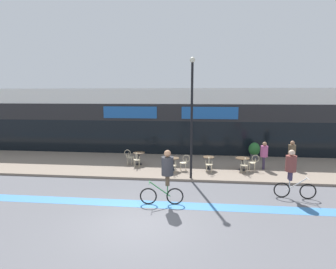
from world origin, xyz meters
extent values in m
plane|color=#5B5B60|center=(0.00, 0.00, 0.00)|extent=(120.00, 120.00, 0.00)
cube|color=gray|center=(0.00, 7.25, 0.06)|extent=(40.00, 5.50, 0.12)
cube|color=silver|center=(0.00, 12.00, 2.41)|extent=(40.00, 4.00, 4.81)
cube|color=black|center=(0.00, 10.03, 1.32)|extent=(38.80, 0.10, 2.40)
cube|color=#232326|center=(0.00, 10.05, 3.12)|extent=(39.20, 0.14, 1.20)
cube|color=#1E56A3|center=(-2.81, 9.98, 3.12)|extent=(3.88, 0.08, 0.84)
cube|color=#1E56A3|center=(2.81, 9.98, 3.12)|extent=(3.88, 0.08, 0.84)
cube|color=#3D7AB7|center=(0.00, 1.56, 0.00)|extent=(36.00, 0.70, 0.01)
cylinder|color=black|center=(-1.57, 7.08, 0.13)|extent=(0.39, 0.39, 0.02)
cylinder|color=black|center=(-1.57, 7.08, 0.48)|extent=(0.07, 0.07, 0.72)
cylinder|color=#4C3823|center=(-1.57, 7.08, 0.86)|extent=(0.71, 0.71, 0.02)
cylinder|color=black|center=(0.65, 6.07, 0.13)|extent=(0.36, 0.36, 0.02)
cylinder|color=black|center=(0.65, 6.07, 0.46)|extent=(0.07, 0.07, 0.69)
cylinder|color=#4C3823|center=(0.65, 6.07, 0.82)|extent=(0.65, 0.65, 0.02)
cylinder|color=black|center=(2.64, 6.45, 0.13)|extent=(0.36, 0.36, 0.02)
cylinder|color=black|center=(2.64, 6.45, 0.47)|extent=(0.07, 0.07, 0.71)
cylinder|color=#4C3823|center=(2.64, 6.45, 0.84)|extent=(0.66, 0.66, 0.02)
cylinder|color=black|center=(4.54, 6.51, 0.13)|extent=(0.43, 0.43, 0.02)
cylinder|color=black|center=(4.54, 6.51, 0.46)|extent=(0.07, 0.07, 0.68)
cylinder|color=#4C3823|center=(4.54, 6.51, 0.81)|extent=(0.79, 0.79, 0.02)
cylinder|color=beige|center=(-1.57, 6.53, 0.56)|extent=(0.43, 0.43, 0.03)
cylinder|color=beige|center=(-1.72, 6.66, 0.33)|extent=(0.03, 0.03, 0.42)
cylinder|color=beige|center=(-1.44, 6.68, 0.33)|extent=(0.03, 0.03, 0.42)
cylinder|color=beige|center=(-1.70, 6.38, 0.33)|extent=(0.03, 0.03, 0.42)
cylinder|color=beige|center=(-1.42, 6.40, 0.33)|extent=(0.03, 0.03, 0.42)
torus|color=beige|center=(-1.56, 6.36, 0.82)|extent=(0.06, 0.41, 0.41)
cylinder|color=beige|center=(-1.73, 6.35, 0.68)|extent=(0.03, 0.03, 0.23)
cylinder|color=beige|center=(-1.39, 6.37, 0.68)|extent=(0.03, 0.03, 0.23)
cylinder|color=beige|center=(-2.12, 7.08, 0.56)|extent=(0.44, 0.44, 0.03)
cylinder|color=beige|center=(-1.97, 7.20, 0.33)|extent=(0.03, 0.03, 0.42)
cylinder|color=beige|center=(-1.99, 6.92, 0.33)|extent=(0.03, 0.03, 0.42)
cylinder|color=beige|center=(-2.24, 7.23, 0.33)|extent=(0.03, 0.03, 0.42)
cylinder|color=beige|center=(-2.27, 6.95, 0.33)|extent=(0.03, 0.03, 0.42)
torus|color=beige|center=(-2.29, 7.09, 0.82)|extent=(0.41, 0.07, 0.41)
cylinder|color=beige|center=(-2.27, 7.26, 0.68)|extent=(0.03, 0.03, 0.23)
cylinder|color=beige|center=(-2.31, 6.92, 0.68)|extent=(0.03, 0.03, 0.23)
cylinder|color=beige|center=(0.65, 5.52, 0.56)|extent=(0.41, 0.41, 0.03)
cylinder|color=beige|center=(0.51, 5.66, 0.33)|extent=(0.03, 0.03, 0.42)
cylinder|color=beige|center=(0.79, 5.67, 0.33)|extent=(0.03, 0.03, 0.42)
cylinder|color=beige|center=(0.51, 5.38, 0.33)|extent=(0.03, 0.03, 0.42)
cylinder|color=beige|center=(0.79, 5.39, 0.33)|extent=(0.03, 0.03, 0.42)
torus|color=beige|center=(0.65, 5.35, 0.82)|extent=(0.04, 0.41, 0.41)
cylinder|color=beige|center=(0.48, 5.35, 0.68)|extent=(0.03, 0.03, 0.23)
cylinder|color=beige|center=(0.83, 5.36, 0.68)|extent=(0.03, 0.03, 0.23)
cylinder|color=beige|center=(1.20, 6.07, 0.56)|extent=(0.42, 0.42, 0.03)
cylinder|color=beige|center=(1.07, 5.93, 0.33)|extent=(0.03, 0.03, 0.42)
cylinder|color=beige|center=(1.05, 6.21, 0.33)|extent=(0.03, 0.03, 0.42)
cylinder|color=beige|center=(1.35, 5.94, 0.33)|extent=(0.03, 0.03, 0.42)
cylinder|color=beige|center=(1.33, 6.22, 0.33)|extent=(0.03, 0.03, 0.42)
torus|color=beige|center=(1.37, 6.08, 0.82)|extent=(0.41, 0.05, 0.41)
cylinder|color=beige|center=(1.38, 5.91, 0.68)|extent=(0.03, 0.03, 0.23)
cylinder|color=beige|center=(1.36, 6.25, 0.68)|extent=(0.03, 0.03, 0.23)
cylinder|color=beige|center=(2.64, 5.90, 0.56)|extent=(0.45, 0.45, 0.03)
cylinder|color=beige|center=(2.52, 6.06, 0.33)|extent=(0.03, 0.03, 0.42)
cylinder|color=beige|center=(2.80, 6.02, 0.33)|extent=(0.03, 0.03, 0.42)
cylinder|color=beige|center=(2.48, 5.78, 0.33)|extent=(0.03, 0.03, 0.42)
cylinder|color=beige|center=(2.76, 5.74, 0.33)|extent=(0.03, 0.03, 0.42)
torus|color=beige|center=(2.62, 5.73, 0.82)|extent=(0.08, 0.41, 0.41)
cylinder|color=beige|center=(2.45, 5.75, 0.68)|extent=(0.03, 0.03, 0.23)
cylinder|color=beige|center=(2.79, 5.71, 0.68)|extent=(0.03, 0.03, 0.23)
cylinder|color=beige|center=(4.54, 5.96, 0.56)|extent=(0.43, 0.43, 0.03)
cylinder|color=beige|center=(4.39, 6.08, 0.33)|extent=(0.03, 0.03, 0.42)
cylinder|color=beige|center=(4.67, 6.11, 0.33)|extent=(0.03, 0.03, 0.42)
cylinder|color=beige|center=(4.41, 5.81, 0.33)|extent=(0.03, 0.03, 0.42)
cylinder|color=beige|center=(4.69, 5.83, 0.33)|extent=(0.03, 0.03, 0.42)
torus|color=beige|center=(4.55, 5.79, 0.82)|extent=(0.06, 0.41, 0.41)
cylinder|color=beige|center=(4.38, 5.77, 0.68)|extent=(0.03, 0.03, 0.23)
cylinder|color=beige|center=(4.72, 5.80, 0.68)|extent=(0.03, 0.03, 0.23)
cylinder|color=beige|center=(5.09, 6.51, 0.56)|extent=(0.45, 0.45, 0.03)
cylinder|color=beige|center=(4.93, 6.38, 0.33)|extent=(0.03, 0.03, 0.42)
cylinder|color=beige|center=(4.97, 6.66, 0.33)|extent=(0.03, 0.03, 0.42)
cylinder|color=beige|center=(5.21, 6.35, 0.33)|extent=(0.03, 0.03, 0.42)
cylinder|color=beige|center=(5.25, 6.63, 0.33)|extent=(0.03, 0.03, 0.42)
torus|color=beige|center=(5.26, 6.48, 0.82)|extent=(0.41, 0.08, 0.41)
cylinder|color=beige|center=(5.24, 6.32, 0.68)|extent=(0.03, 0.03, 0.23)
cylinder|color=beige|center=(5.28, 6.65, 0.68)|extent=(0.03, 0.03, 0.23)
cylinder|color=#4C4C51|center=(5.74, 9.09, 0.32)|extent=(0.45, 0.45, 0.40)
ellipsoid|color=#28662D|center=(5.74, 9.09, 0.82)|extent=(0.72, 0.72, 0.87)
cylinder|color=black|center=(1.66, 4.76, 3.04)|extent=(0.12, 0.12, 5.85)
sphere|color=beige|center=(1.66, 4.76, 6.04)|extent=(0.26, 0.26, 0.26)
torus|color=black|center=(0.02, 1.55, 0.35)|extent=(0.69, 0.12, 0.69)
torus|color=black|center=(1.08, 1.65, 0.35)|extent=(0.69, 0.12, 0.69)
cylinder|color=#2D753D|center=(0.50, 1.60, 0.64)|extent=(0.83, 0.12, 0.62)
cylinder|color=#2D753D|center=(0.78, 1.62, 0.59)|extent=(0.04, 0.04, 0.48)
cylinder|color=#2D753D|center=(0.07, 1.56, 0.93)|extent=(0.07, 0.48, 0.03)
cylinder|color=#4C3D2D|center=(0.79, 1.53, 1.03)|extent=(0.18, 0.18, 0.40)
cylinder|color=#4C3D2D|center=(0.78, 1.72, 1.03)|extent=(0.18, 0.18, 0.40)
cylinder|color=#2D2D33|center=(0.78, 1.62, 1.60)|extent=(0.52, 0.52, 0.73)
sphere|color=#9E7051|center=(0.78, 1.62, 2.10)|extent=(0.28, 0.28, 0.28)
torus|color=black|center=(6.63, 2.79, 0.34)|extent=(0.68, 0.10, 0.67)
torus|color=black|center=(5.58, 2.86, 0.34)|extent=(0.68, 0.10, 0.67)
cylinder|color=silver|center=(6.16, 2.82, 0.62)|extent=(0.81, 0.10, 0.61)
cylinder|color=silver|center=(5.88, 2.84, 0.57)|extent=(0.04, 0.04, 0.47)
cylinder|color=silver|center=(6.57, 2.80, 0.91)|extent=(0.06, 0.48, 0.03)
cylinder|color=#382D47|center=(5.88, 2.92, 0.99)|extent=(0.16, 0.16, 0.37)
cylinder|color=#382D47|center=(5.87, 2.76, 0.99)|extent=(0.16, 0.16, 0.37)
cylinder|color=brown|center=(5.88, 2.84, 1.52)|extent=(0.47, 0.47, 0.67)
sphere|color=beige|center=(5.88, 2.84, 1.98)|extent=(0.25, 0.25, 0.25)
cylinder|color=#382D47|center=(5.78, 6.76, 0.48)|extent=(0.17, 0.17, 0.73)
cylinder|color=#382D47|center=(5.82, 6.92, 0.48)|extent=(0.17, 0.17, 0.73)
cylinder|color=#A84C7F|center=(5.80, 6.84, 1.16)|extent=(0.49, 0.49, 0.63)
sphere|color=#9E7051|center=(5.80, 6.84, 1.60)|extent=(0.24, 0.24, 0.24)
cylinder|color=#382D47|center=(7.48, 7.31, 0.49)|extent=(0.18, 0.18, 0.74)
cylinder|color=#382D47|center=(7.44, 7.15, 0.49)|extent=(0.18, 0.18, 0.74)
cylinder|color=brown|center=(7.46, 7.23, 1.18)|extent=(0.51, 0.51, 0.64)
sphere|color=#9E7051|center=(7.46, 7.23, 1.62)|extent=(0.24, 0.24, 0.24)
camera|label=1|loc=(1.86, -8.32, 4.40)|focal=28.00mm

